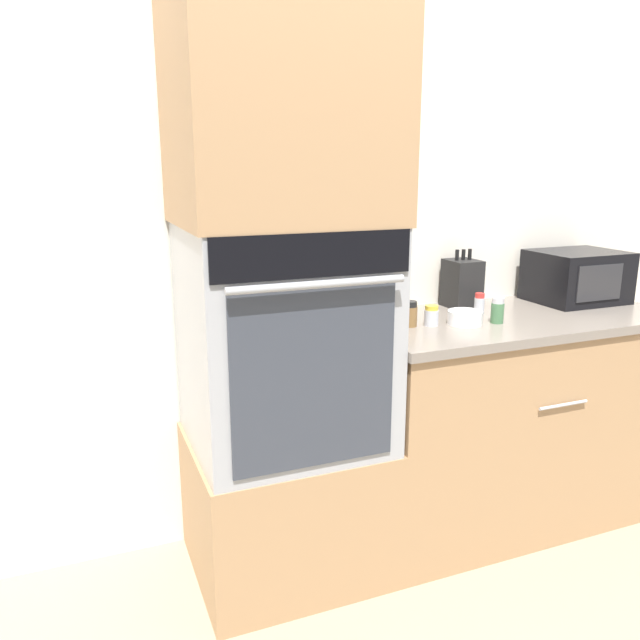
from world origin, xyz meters
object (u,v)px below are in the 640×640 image
object	(u,v)px
wall_oven	(284,336)
condiment_jar_far	(479,304)
knife_block	(462,283)
bowl	(465,318)
microwave	(577,276)
condiment_jar_mid	(497,311)
condiment_jar_back	(410,314)
condiment_jar_near	(431,316)

from	to	relation	value
wall_oven	condiment_jar_far	size ratio (longest dim) A/B	8.91
knife_block	bowl	bearing A→B (deg)	-121.40
condiment_jar_far	microwave	bearing A→B (deg)	4.85
microwave	condiment_jar_mid	xyz separation A→B (m)	(-0.57, -0.19, -0.06)
bowl	condiment_jar_mid	distance (m)	0.13
bowl	wall_oven	bearing A→B (deg)	176.04
microwave	bowl	xyz separation A→B (m)	(-0.69, -0.16, -0.09)
wall_oven	condiment_jar_back	size ratio (longest dim) A/B	8.05
condiment_jar_near	wall_oven	bearing A→B (deg)	178.31
microwave	knife_block	xyz separation A→B (m)	(-0.53, 0.10, -0.01)
wall_oven	condiment_jar_near	xyz separation A→B (m)	(0.58, -0.02, 0.02)
condiment_jar_far	condiment_jar_back	world-z (taller)	condiment_jar_back
microwave	bowl	distance (m)	0.72
bowl	condiment_jar_mid	size ratio (longest dim) A/B	1.32
wall_oven	condiment_jar_near	world-z (taller)	wall_oven
bowl	condiment_jar_back	distance (m)	0.22
condiment_jar_near	condiment_jar_mid	size ratio (longest dim) A/B	0.78
wall_oven	knife_block	xyz separation A→B (m)	(0.87, 0.21, 0.09)
bowl	condiment_jar_near	xyz separation A→B (m)	(-0.13, 0.03, 0.01)
knife_block	condiment_jar_far	bearing A→B (deg)	-93.72
wall_oven	condiment_jar_far	distance (m)	0.86
bowl	microwave	bearing A→B (deg)	13.24
microwave	bowl	size ratio (longest dim) A/B	2.90
condiment_jar_near	condiment_jar_back	bearing A→B (deg)	167.34
microwave	condiment_jar_mid	bearing A→B (deg)	-161.32
condiment_jar_near	condiment_jar_mid	world-z (taller)	condiment_jar_mid
condiment_jar_mid	condiment_jar_far	size ratio (longest dim) A/B	1.14
wall_oven	condiment_jar_near	bearing A→B (deg)	-1.69
knife_block	condiment_jar_far	size ratio (longest dim) A/B	2.83
bowl	condiment_jar_far	xyz separation A→B (m)	(0.15, 0.12, 0.02)
knife_block	condiment_jar_mid	size ratio (longest dim) A/B	2.48
wall_oven	knife_block	distance (m)	0.90
wall_oven	condiment_jar_mid	xyz separation A→B (m)	(0.84, -0.08, 0.04)
bowl	knife_block	bearing A→B (deg)	58.60
wall_oven	bowl	distance (m)	0.71
knife_block	condiment_jar_far	world-z (taller)	knife_block
condiment_jar_far	condiment_jar_mid	bearing A→B (deg)	-98.49
condiment_jar_far	knife_block	bearing A→B (deg)	86.28
bowl	condiment_jar_near	world-z (taller)	condiment_jar_near
knife_block	bowl	xyz separation A→B (m)	(-0.16, -0.26, -0.08)
wall_oven	knife_block	bearing A→B (deg)	13.54
wall_oven	microwave	xyz separation A→B (m)	(1.41, 0.11, 0.10)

